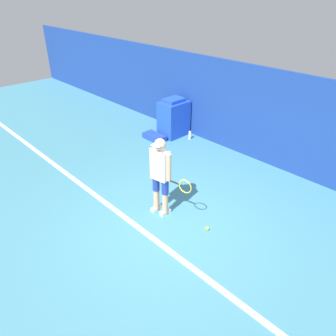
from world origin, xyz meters
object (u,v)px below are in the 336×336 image
object	(u,v)px
tennis_player	(161,174)
tennis_ball	(207,228)
covered_chair	(174,118)
equipment_bag	(154,137)
water_bottle	(190,135)

from	to	relation	value
tennis_player	tennis_ball	distance (m)	1.36
covered_chair	equipment_bag	distance (m)	0.82
covered_chair	water_bottle	size ratio (longest dim) A/B	4.12
tennis_player	water_bottle	world-z (taller)	tennis_player
covered_chair	water_bottle	world-z (taller)	covered_chair
equipment_bag	water_bottle	world-z (taller)	water_bottle
tennis_player	water_bottle	distance (m)	3.72
tennis_player	water_bottle	size ratio (longest dim) A/B	5.89
covered_chair	water_bottle	bearing A→B (deg)	12.95
equipment_bag	water_bottle	xyz separation A→B (m)	(0.69, 0.79, 0.05)
tennis_player	equipment_bag	size ratio (longest dim) A/B	2.31
tennis_player	covered_chair	world-z (taller)	tennis_player
equipment_bag	tennis_player	bearing A→B (deg)	-39.25
tennis_player	equipment_bag	bearing A→B (deg)	130.12
tennis_player	water_bottle	bearing A→B (deg)	113.35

